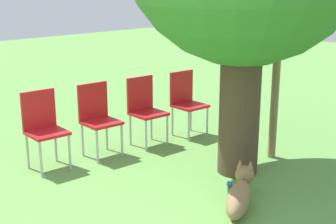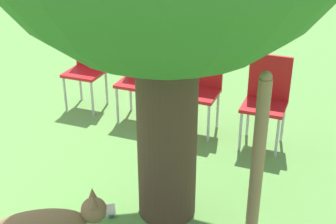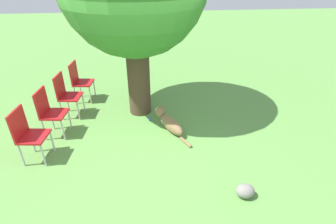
{
  "view_description": "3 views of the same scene",
  "coord_description": "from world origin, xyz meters",
  "px_view_note": "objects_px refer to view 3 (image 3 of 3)",
  "views": [
    {
      "loc": [
        3.04,
        -3.31,
        2.2
      ],
      "look_at": [
        -0.79,
        0.87,
        0.66
      ],
      "focal_mm": 50.0,
      "sensor_mm": 36.0,
      "label": 1
    },
    {
      "loc": [
        3.22,
        2.01,
        2.53
      ],
      "look_at": [
        -0.75,
        0.99,
        0.54
      ],
      "focal_mm": 50.0,
      "sensor_mm": 36.0,
      "label": 2
    },
    {
      "loc": [
        0.15,
        -4.08,
        2.99
      ],
      "look_at": [
        0.61,
        0.37,
        0.41
      ],
      "focal_mm": 28.0,
      "sensor_mm": 36.0,
      "label": 3
    }
  ],
  "objects_px": {
    "dog": "(169,122)",
    "red_chair_2": "(66,93)",
    "red_chair_3": "(79,79)",
    "tennis_ball": "(150,119)",
    "red_chair_0": "(27,132)",
    "fence_post": "(141,71)",
    "red_chair_1": "(49,110)"
  },
  "relations": [
    {
      "from": "red_chair_2",
      "to": "tennis_ball",
      "type": "distance_m",
      "value": 1.88
    },
    {
      "from": "dog",
      "to": "red_chair_3",
      "type": "height_order",
      "value": "red_chair_3"
    },
    {
      "from": "dog",
      "to": "tennis_ball",
      "type": "height_order",
      "value": "dog"
    },
    {
      "from": "fence_post",
      "to": "red_chair_1",
      "type": "relative_size",
      "value": 1.43
    },
    {
      "from": "red_chair_0",
      "to": "fence_post",
      "type": "bearing_deg",
      "value": 56.35
    },
    {
      "from": "dog",
      "to": "red_chair_0",
      "type": "bearing_deg",
      "value": 80.04
    },
    {
      "from": "red_chair_3",
      "to": "fence_post",
      "type": "bearing_deg",
      "value": 7.84
    },
    {
      "from": "red_chair_1",
      "to": "red_chair_0",
      "type": "bearing_deg",
      "value": -94.14
    },
    {
      "from": "fence_post",
      "to": "red_chair_1",
      "type": "distance_m",
      "value": 2.3
    },
    {
      "from": "fence_post",
      "to": "red_chair_0",
      "type": "xyz_separation_m",
      "value": [
        -1.9,
        -2.22,
        -0.14
      ]
    },
    {
      "from": "red_chair_0",
      "to": "tennis_ball",
      "type": "height_order",
      "value": "red_chair_0"
    },
    {
      "from": "fence_post",
      "to": "tennis_ball",
      "type": "xyz_separation_m",
      "value": [
        0.15,
        -1.17,
        -0.66
      ]
    },
    {
      "from": "fence_post",
      "to": "red_chair_0",
      "type": "relative_size",
      "value": 1.43
    },
    {
      "from": "red_chair_3",
      "to": "red_chair_1",
      "type": "bearing_deg",
      "value": -94.14
    },
    {
      "from": "red_chair_1",
      "to": "red_chair_3",
      "type": "relative_size",
      "value": 1.0
    },
    {
      "from": "red_chair_2",
      "to": "red_chair_3",
      "type": "distance_m",
      "value": 0.74
    },
    {
      "from": "dog",
      "to": "red_chair_1",
      "type": "bearing_deg",
      "value": 63.13
    },
    {
      "from": "red_chair_0",
      "to": "red_chair_2",
      "type": "bearing_deg",
      "value": 85.86
    },
    {
      "from": "red_chair_0",
      "to": "red_chair_3",
      "type": "relative_size",
      "value": 1.0
    },
    {
      "from": "red_chair_0",
      "to": "red_chair_1",
      "type": "distance_m",
      "value": 0.74
    },
    {
      "from": "fence_post",
      "to": "red_chair_2",
      "type": "distance_m",
      "value": 1.79
    },
    {
      "from": "red_chair_1",
      "to": "red_chair_3",
      "type": "xyz_separation_m",
      "value": [
        0.29,
        1.46,
        0.0
      ]
    },
    {
      "from": "dog",
      "to": "red_chair_0",
      "type": "distance_m",
      "value": 2.55
    },
    {
      "from": "fence_post",
      "to": "red_chair_0",
      "type": "bearing_deg",
      "value": -130.57
    },
    {
      "from": "red_chair_2",
      "to": "red_chair_3",
      "type": "relative_size",
      "value": 1.0
    },
    {
      "from": "fence_post",
      "to": "tennis_ball",
      "type": "distance_m",
      "value": 1.35
    },
    {
      "from": "dog",
      "to": "red_chair_3",
      "type": "distance_m",
      "value": 2.53
    },
    {
      "from": "dog",
      "to": "red_chair_2",
      "type": "relative_size",
      "value": 1.22
    },
    {
      "from": "dog",
      "to": "red_chair_3",
      "type": "xyz_separation_m",
      "value": [
        -1.99,
        1.5,
        0.41
      ]
    },
    {
      "from": "red_chair_0",
      "to": "red_chair_3",
      "type": "xyz_separation_m",
      "value": [
        0.43,
        2.19,
        0.0
      ]
    },
    {
      "from": "fence_post",
      "to": "red_chair_3",
      "type": "distance_m",
      "value": 1.48
    },
    {
      "from": "red_chair_1",
      "to": "red_chair_2",
      "type": "distance_m",
      "value": 0.74
    }
  ]
}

